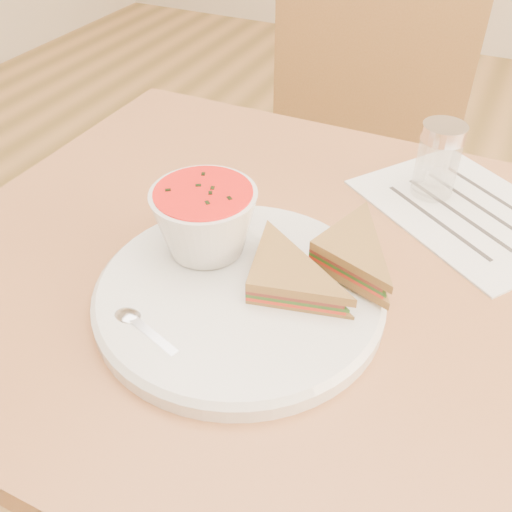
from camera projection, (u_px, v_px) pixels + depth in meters
The scene contains 9 objects.
dining_table at pixel (328, 465), 0.87m from camera, with size 1.00×0.70×0.75m, color brown, non-canonical shape.
chair_far at pixel (362, 239), 1.19m from camera, with size 0.40×0.40×0.89m, color brown, non-canonical shape.
plate at pixel (239, 295), 0.60m from camera, with size 0.31×0.31×0.02m, color white, non-canonical shape.
soup_bowl at pixel (205, 224), 0.62m from camera, with size 0.12×0.12×0.08m, color white, non-canonical shape.
sandwich_half_a at pixel (245, 296), 0.57m from camera, with size 0.11×0.11×0.03m, color olive, non-canonical shape.
sandwich_half_b at pixel (309, 253), 0.60m from camera, with size 0.10×0.10×0.03m, color olive, non-canonical shape.
spoon at pixel (157, 339), 0.54m from camera, with size 0.15×0.03×0.01m, color silver, non-canonical shape.
paper_menu at pixel (467, 210), 0.74m from camera, with size 0.27×0.20×0.00m, color white, non-canonical shape.
condiment_shaker at pixel (438, 161), 0.74m from camera, with size 0.06×0.06×0.10m, color silver, non-canonical shape.
Camera 1 is at (0.10, -0.47, 1.17)m, focal length 40.00 mm.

